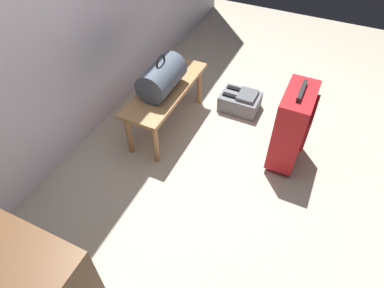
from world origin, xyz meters
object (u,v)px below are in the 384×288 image
(cell_phone, at_px, (174,68))
(suitcase_upright_red, at_px, (292,126))
(bench, at_px, (166,94))
(backpack_grey, at_px, (240,101))
(duffel_bag_slate, at_px, (162,77))

(cell_phone, xyz_separation_m, suitcase_upright_red, (-0.24, -1.17, -0.06))
(bench, relative_size, backpack_grey, 2.63)
(cell_phone, xyz_separation_m, backpack_grey, (0.23, -0.60, -0.35))
(suitcase_upright_red, distance_m, backpack_grey, 0.79)
(duffel_bag_slate, relative_size, suitcase_upright_red, 0.59)
(bench, bearing_deg, suitcase_upright_red, -87.77)
(bench, height_order, duffel_bag_slate, duffel_bag_slate)
(bench, distance_m, backpack_grey, 0.80)
(duffel_bag_slate, bearing_deg, suitcase_upright_red, -85.43)
(suitcase_upright_red, xyz_separation_m, backpack_grey, (0.47, 0.57, -0.29))
(bench, height_order, suitcase_upright_red, suitcase_upright_red)
(cell_phone, distance_m, backpack_grey, 0.73)
(bench, relative_size, cell_phone, 6.94)
(cell_phone, bearing_deg, bench, -168.33)
(cell_phone, bearing_deg, backpack_grey, -69.21)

